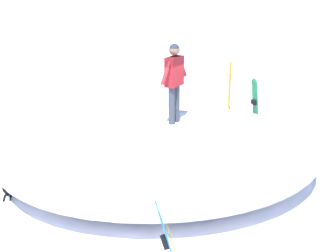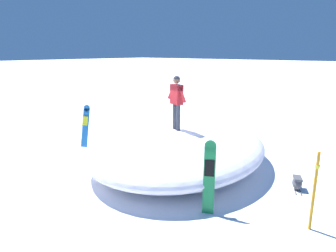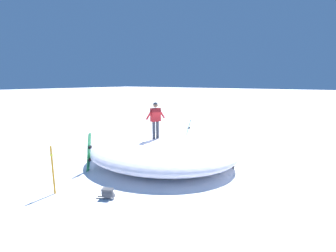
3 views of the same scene
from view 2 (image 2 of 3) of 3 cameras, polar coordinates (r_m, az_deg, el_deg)
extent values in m
plane|color=white|center=(10.02, -1.47, -7.45)|extent=(240.00, 240.00, 0.00)
ellipsoid|color=white|center=(10.07, 1.80, -3.63)|extent=(8.45, 7.56, 1.23)
cylinder|color=#333842|center=(9.44, 1.93, 1.63)|extent=(0.14, 0.14, 0.83)
cylinder|color=#333842|center=(9.61, 1.31, 1.85)|extent=(0.14, 0.14, 0.83)
cube|color=maroon|center=(9.40, 1.65, 6.04)|extent=(0.37, 0.51, 0.62)
sphere|color=#936B4C|center=(9.35, 1.67, 8.77)|extent=(0.23, 0.23, 0.23)
cylinder|color=maroon|center=(9.12, 2.69, 6.13)|extent=(0.22, 0.40, 0.51)
cylinder|color=maroon|center=(9.66, 0.67, 6.59)|extent=(0.22, 0.40, 0.51)
sphere|color=#333842|center=(9.35, 1.67, 8.91)|extent=(0.21, 0.21, 0.21)
cube|color=#1E8C47|center=(7.05, 7.83, -10.19)|extent=(0.30, 0.33, 1.60)
cylinder|color=#1E8C47|center=(6.85, 8.11, -3.79)|extent=(0.17, 0.26, 0.27)
cube|color=black|center=(6.95, 7.92, -7.99)|extent=(0.15, 0.22, 0.38)
cube|color=black|center=(7.01, 7.96, -7.80)|extent=(0.16, 0.21, 0.12)
cube|color=black|center=(7.18, 7.76, -12.24)|extent=(0.16, 0.21, 0.12)
cube|color=#2672BF|center=(12.25, -15.49, -0.29)|extent=(0.47, 0.40, 1.49)
cylinder|color=#2672BF|center=(12.25, -15.24, 3.30)|extent=(0.18, 0.28, 0.27)
cube|color=yellow|center=(12.20, -15.54, 0.94)|extent=(0.18, 0.25, 0.36)
cube|color=black|center=(12.28, -15.29, 1.05)|extent=(0.16, 0.21, 0.12)
cube|color=black|center=(12.30, -15.48, -1.53)|extent=(0.16, 0.21, 0.12)
ellipsoid|color=black|center=(13.28, 4.88, -1.10)|extent=(0.34, 0.41, 0.42)
ellipsoid|color=black|center=(13.27, 5.53, -1.41)|extent=(0.19, 0.15, 0.20)
cube|color=black|center=(13.24, 4.89, -0.36)|extent=(0.28, 0.34, 0.06)
cylinder|color=black|center=(13.43, 4.13, -1.78)|extent=(0.13, 0.24, 0.04)
cylinder|color=black|center=(13.32, 4.00, -1.92)|extent=(0.13, 0.24, 0.04)
ellipsoid|color=#4C4C51|center=(9.04, 23.41, -9.97)|extent=(0.50, 0.41, 0.35)
ellipsoid|color=slate|center=(9.24, 23.19, -9.78)|extent=(0.19, 0.22, 0.17)
cube|color=#4C4C51|center=(8.98, 23.50, -9.11)|extent=(0.42, 0.34, 0.06)
cylinder|color=#4C4C51|center=(8.88, 23.11, -11.51)|extent=(0.29, 0.17, 0.04)
cylinder|color=#4C4C51|center=(8.90, 23.99, -11.52)|extent=(0.29, 0.17, 0.04)
cylinder|color=orange|center=(6.99, 26.10, -11.20)|extent=(0.06, 0.06, 1.73)
cylinder|color=yellow|center=(6.78, 26.60, -6.93)|extent=(0.10, 0.10, 0.06)
camera|label=1|loc=(15.82, -29.19, 14.82)|focal=46.65mm
camera|label=3|loc=(14.16, 52.11, 9.61)|focal=25.16mm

